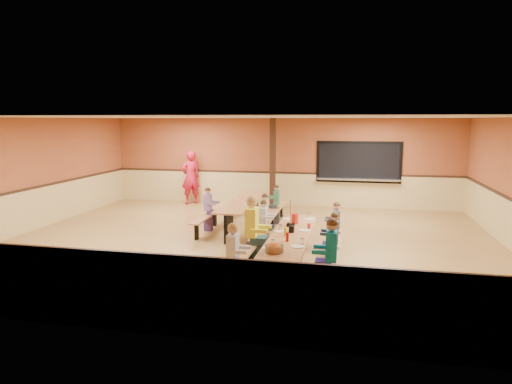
# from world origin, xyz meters

# --- Properties ---
(ground) EXTENTS (12.00, 12.00, 0.00)m
(ground) POSITION_xyz_m (0.00, 0.00, 0.00)
(ground) COLOR olive
(ground) RESTS_ON ground
(room_envelope) EXTENTS (12.04, 10.04, 3.02)m
(room_envelope) POSITION_xyz_m (0.00, 0.00, 0.69)
(room_envelope) COLOR #994E2C
(room_envelope) RESTS_ON ground
(kitchen_pass_through) EXTENTS (2.78, 0.28, 1.38)m
(kitchen_pass_through) POSITION_xyz_m (2.60, 4.96, 1.49)
(kitchen_pass_through) COLOR black
(kitchen_pass_through) RESTS_ON ground
(structural_post) EXTENTS (0.18, 0.18, 3.00)m
(structural_post) POSITION_xyz_m (-0.20, 4.40, 1.50)
(structural_post) COLOR black
(structural_post) RESTS_ON ground
(cafeteria_table_main) EXTENTS (1.91, 3.70, 0.74)m
(cafeteria_table_main) POSITION_xyz_m (1.26, -1.90, 0.53)
(cafeteria_table_main) COLOR #B07546
(cafeteria_table_main) RESTS_ON ground
(cafeteria_table_second) EXTENTS (1.91, 3.70, 0.74)m
(cafeteria_table_second) POSITION_xyz_m (-0.51, 1.50, 0.53)
(cafeteria_table_second) COLOR #B07546
(cafeteria_table_second) RESTS_ON ground
(seated_child_white_left) EXTENTS (0.36, 0.29, 1.19)m
(seated_child_white_left) POSITION_xyz_m (0.44, -3.22, 0.60)
(seated_child_white_left) COLOR silver
(seated_child_white_left) RESTS_ON ground
(seated_adult_yellow) EXTENTS (0.47, 0.38, 1.41)m
(seated_adult_yellow) POSITION_xyz_m (0.44, -1.70, 0.70)
(seated_adult_yellow) COLOR #F5F431
(seated_adult_yellow) RESTS_ON ground
(seated_child_grey_left) EXTENTS (0.32, 0.26, 1.12)m
(seated_child_grey_left) POSITION_xyz_m (0.44, -0.48, 0.56)
(seated_child_grey_left) COLOR silver
(seated_child_grey_left) RESTS_ON ground
(seated_child_teal_right) EXTENTS (0.41, 0.33, 1.29)m
(seated_child_teal_right) POSITION_xyz_m (2.09, -2.94, 0.64)
(seated_child_teal_right) COLOR #0D718C
(seated_child_teal_right) RESTS_ON ground
(seated_child_navy_right) EXTENTS (0.34, 0.28, 1.15)m
(seated_child_navy_right) POSITION_xyz_m (2.09, -1.72, 0.58)
(seated_child_navy_right) COLOR navy
(seated_child_navy_right) RESTS_ON ground
(seated_child_char_right) EXTENTS (0.33, 0.27, 1.13)m
(seated_child_char_right) POSITION_xyz_m (2.09, -0.47, 0.56)
(seated_child_char_right) COLOR #52555E
(seated_child_char_right) RESTS_ON ground
(seated_child_purple_sec) EXTENTS (0.34, 0.28, 1.15)m
(seated_child_purple_sec) POSITION_xyz_m (-1.33, 0.89, 0.57)
(seated_child_purple_sec) COLOR slate
(seated_child_purple_sec) RESTS_ON ground
(seated_child_green_sec) EXTENTS (0.32, 0.26, 1.10)m
(seated_child_green_sec) POSITION_xyz_m (0.32, 2.10, 0.55)
(seated_child_green_sec) COLOR #36724B
(seated_child_green_sec) RESTS_ON ground
(seated_child_tan_sec) EXTENTS (0.33, 0.27, 1.14)m
(seated_child_tan_sec) POSITION_xyz_m (0.32, 0.28, 0.57)
(seated_child_tan_sec) COLOR #B2A48C
(seated_child_tan_sec) RESTS_ON ground
(standing_woman) EXTENTS (0.81, 0.79, 1.88)m
(standing_woman) POSITION_xyz_m (-3.15, 4.55, 0.94)
(standing_woman) COLOR red
(standing_woman) RESTS_ON ground
(punch_pitcher) EXTENTS (0.16, 0.16, 0.22)m
(punch_pitcher) POSITION_xyz_m (1.22, -1.02, 0.85)
(punch_pitcher) COLOR red
(punch_pitcher) RESTS_ON cafeteria_table_main
(chip_bowl) EXTENTS (0.32, 0.32, 0.15)m
(chip_bowl) POSITION_xyz_m (1.15, -3.20, 0.81)
(chip_bowl) COLOR orange
(chip_bowl) RESTS_ON cafeteria_table_main
(napkin_dispenser) EXTENTS (0.10, 0.14, 0.13)m
(napkin_dispenser) POSITION_xyz_m (1.26, -1.76, 0.80)
(napkin_dispenser) COLOR black
(napkin_dispenser) RESTS_ON cafeteria_table_main
(condiment_mustard) EXTENTS (0.06, 0.06, 0.17)m
(condiment_mustard) POSITION_xyz_m (1.17, -2.08, 0.82)
(condiment_mustard) COLOR yellow
(condiment_mustard) RESTS_ON cafeteria_table_main
(condiment_ketchup) EXTENTS (0.06, 0.06, 0.17)m
(condiment_ketchup) POSITION_xyz_m (1.27, -2.47, 0.82)
(condiment_ketchup) COLOR #B2140F
(condiment_ketchup) RESTS_ON cafeteria_table_main
(table_paddle) EXTENTS (0.16, 0.16, 0.56)m
(table_paddle) POSITION_xyz_m (1.17, -1.26, 0.88)
(table_paddle) COLOR black
(table_paddle) RESTS_ON cafeteria_table_main
(place_settings) EXTENTS (0.65, 3.30, 0.11)m
(place_settings) POSITION_xyz_m (1.26, -1.90, 0.80)
(place_settings) COLOR beige
(place_settings) RESTS_ON cafeteria_table_main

